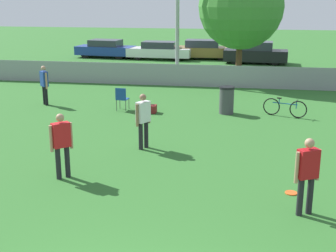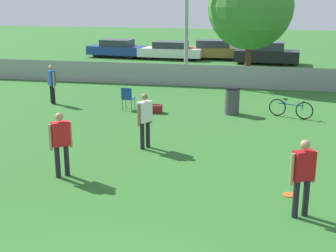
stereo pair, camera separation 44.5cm
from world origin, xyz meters
name	(u,v)px [view 2 (the right image)]	position (x,y,z in m)	size (l,w,h in m)	color
fence_backline	(221,76)	(0.00, 18.00, 0.55)	(26.44, 0.07, 1.21)	gray
tree_near_pole	(250,7)	(1.23, 19.64, 3.88)	(4.35, 4.35, 6.06)	#4C331E
player_receiver_white	(145,117)	(-1.25, 7.89, 0.96)	(0.41, 0.52, 1.67)	black
player_thrower_red	(303,173)	(3.02, 4.18, 0.96)	(0.53, 0.40, 1.67)	black
player_defender_red	(61,140)	(-2.72, 5.25, 0.96)	(0.47, 0.45, 1.67)	black
spectator_in_blue	(52,82)	(-6.57, 12.86, 0.94)	(0.44, 0.45, 1.64)	black
frisbee_disc	(289,195)	(2.85, 5.23, 0.01)	(0.29, 0.29, 0.03)	#E5591E
folding_chair_sideline	(128,97)	(-3.15, 12.43, 0.53)	(0.47, 0.47, 0.92)	#333338
bicycle_sideline	(291,109)	(3.17, 12.56, 0.34)	(1.60, 0.64, 0.70)	black
trash_bin	(232,100)	(0.97, 12.66, 0.53)	(0.58, 0.58, 1.06)	#3F3F44
gear_bag_sideline	(153,109)	(-2.07, 12.25, 0.15)	(0.68, 0.37, 0.33)	maroon
parked_car_blue	(117,48)	(-8.67, 28.22, 0.65)	(4.39, 2.13, 1.30)	black
parked_car_white	(171,51)	(-4.56, 27.87, 0.63)	(4.60, 1.82, 1.27)	black
parked_car_tan	(213,50)	(-1.59, 28.65, 0.66)	(4.57, 1.89, 1.36)	black
parked_car_dark	(267,53)	(2.20, 26.92, 0.69)	(4.27, 1.95, 1.46)	black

